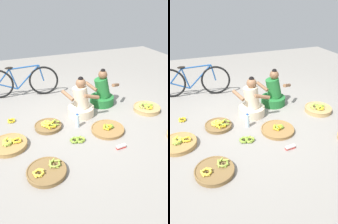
# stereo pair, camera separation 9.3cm
# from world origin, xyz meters

# --- Properties ---
(ground_plane) EXTENTS (10.00, 10.00, 0.00)m
(ground_plane) POSITION_xyz_m (0.00, 0.00, 0.00)
(ground_plane) COLOR gray
(vendor_woman_front) EXTENTS (0.65, 0.52, 0.81)m
(vendor_woman_front) POSITION_xyz_m (0.14, 0.30, 0.26)
(vendor_woman_front) COLOR beige
(vendor_woman_front) RESTS_ON ground
(vendor_woman_behind) EXTENTS (0.74, 0.54, 0.80)m
(vendor_woman_behind) POSITION_xyz_m (0.74, 0.58, 0.26)
(vendor_woman_behind) COLOR #237233
(vendor_woman_behind) RESTS_ON ground
(bicycle_leaning) EXTENTS (1.69, 0.33, 0.73)m
(bicycle_leaning) POSITION_xyz_m (-0.80, 1.66, 0.36)
(bicycle_leaning) COLOR black
(bicycle_leaning) RESTS_ON ground
(banana_basket_back_center) EXTENTS (0.59, 0.59, 0.13)m
(banana_basket_back_center) POSITION_xyz_m (0.37, -0.42, 0.04)
(banana_basket_back_center) COLOR olive
(banana_basket_back_center) RESTS_ON ground
(banana_basket_mid_right) EXTENTS (0.55, 0.55, 0.17)m
(banana_basket_mid_right) POSITION_xyz_m (1.47, -0.05, 0.06)
(banana_basket_mid_right) COLOR tan
(banana_basket_mid_right) RESTS_ON ground
(banana_basket_front_center) EXTENTS (0.49, 0.49, 0.15)m
(banana_basket_front_center) POSITION_xyz_m (-0.59, 0.08, 0.05)
(banana_basket_front_center) COLOR brown
(banana_basket_front_center) RESTS_ON ground
(banana_basket_near_bicycle) EXTENTS (0.55, 0.55, 0.14)m
(banana_basket_near_bicycle) POSITION_xyz_m (-0.89, -1.04, 0.04)
(banana_basket_near_bicycle) COLOR brown
(banana_basket_near_bicycle) RESTS_ON ground
(banana_basket_back_left) EXTENTS (0.58, 0.58, 0.15)m
(banana_basket_back_left) POSITION_xyz_m (-1.30, -0.23, 0.05)
(banana_basket_back_left) COLOR #A87F47
(banana_basket_back_left) RESTS_ON ground
(loose_bananas_front_left) EXTENTS (0.17, 0.17, 0.08)m
(loose_bananas_front_left) POSITION_xyz_m (-1.19, 0.55, 0.03)
(loose_bananas_front_left) COLOR gold
(loose_bananas_front_left) RESTS_ON ground
(loose_bananas_mid_left) EXTENTS (0.28, 0.22, 0.08)m
(loose_bananas_mid_left) POSITION_xyz_m (-0.24, -0.50, 0.03)
(loose_bananas_mid_left) COLOR olive
(loose_bananas_mid_left) RESTS_ON ground
(water_bottle) EXTENTS (0.07, 0.07, 0.27)m
(water_bottle) POSITION_xyz_m (-0.09, -0.09, 0.13)
(water_bottle) COLOR silver
(water_bottle) RESTS_ON ground
(packet_carton_stack) EXTENTS (0.16, 0.07, 0.06)m
(packet_carton_stack) POSITION_xyz_m (0.33, -0.94, 0.03)
(packet_carton_stack) COLOR red
(packet_carton_stack) RESTS_ON ground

